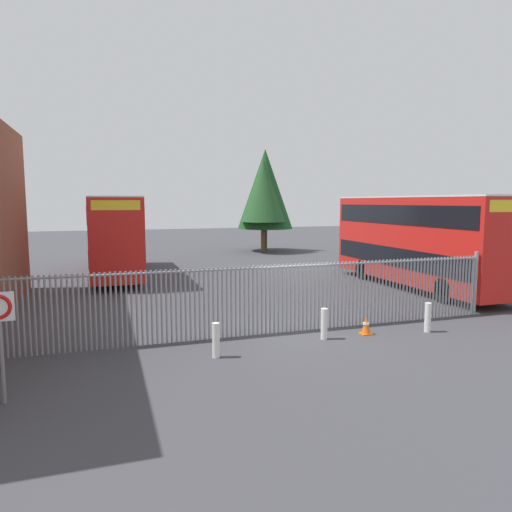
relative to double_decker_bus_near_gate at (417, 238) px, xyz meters
name	(u,v)px	position (x,y,z in m)	size (l,w,h in m)	color
ground_plane	(230,288)	(-8.56, 2.74, -2.42)	(100.00, 100.00, 0.00)	#3D3D42
palisade_fence	(270,297)	(-9.40, -5.26, -1.24)	(16.17, 0.14, 2.35)	gray
double_decker_bus_near_gate	(417,238)	(0.00, 0.00, 0.00)	(2.54, 10.81, 4.42)	red
double_decker_bus_behind_fence_left	(114,233)	(-13.75, 8.45, 0.00)	(2.54, 10.81, 4.42)	red
bollard_near_left	(216,340)	(-11.56, -6.95, -1.95)	(0.20, 0.20, 0.95)	silver
bollard_center_front	(324,324)	(-8.06, -6.34, -1.95)	(0.20, 0.20, 0.95)	silver
bollard_near_right	(428,317)	(-4.55, -6.66, -1.95)	(0.20, 0.20, 0.95)	silver
traffic_cone_by_gate	(366,325)	(-6.57, -6.28, -2.13)	(0.34, 0.34, 0.59)	orange
tree_tall_back	(265,189)	(-1.35, 18.29, 2.78)	(4.62, 4.62, 8.51)	#4C3823
tree_short_side	(263,190)	(-1.98, 16.94, 2.64)	(3.56, 3.56, 7.63)	#4C3823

